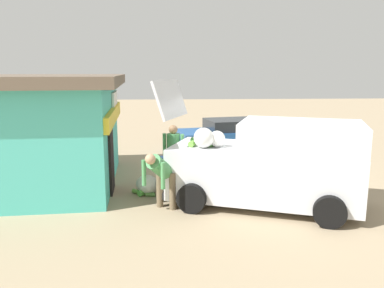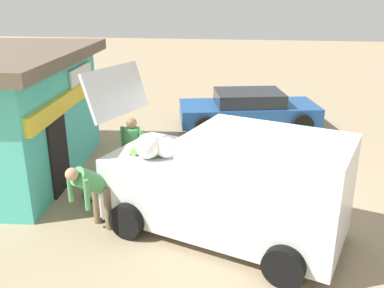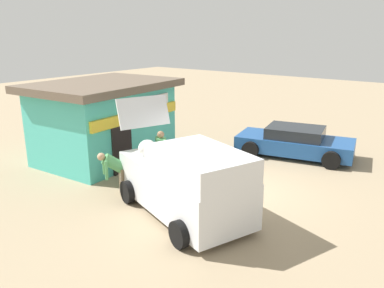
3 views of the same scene
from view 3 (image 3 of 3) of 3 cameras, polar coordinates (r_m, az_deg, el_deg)
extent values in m
plane|color=#9E896B|center=(11.94, 5.64, -6.64)|extent=(60.00, 60.00, 0.00)
cube|color=#4CC6B7|center=(14.75, -12.76, 2.87)|extent=(4.76, 3.48, 2.62)
cube|color=yellow|center=(13.53, -7.99, 4.20)|extent=(4.32, 0.42, 0.36)
cube|color=black|center=(13.16, -10.28, -0.01)|extent=(0.90, 0.12, 2.00)
cube|color=white|center=(14.24, -5.45, 5.97)|extent=(1.50, 0.16, 0.60)
cube|color=brown|center=(14.50, -13.12, 8.43)|extent=(5.38, 4.10, 0.26)
cube|color=silver|center=(10.12, -1.33, -6.32)|extent=(3.07, 4.47, 1.14)
cube|color=silver|center=(9.20, 1.19, -2.86)|extent=(2.47, 2.97, 0.61)
cube|color=black|center=(8.29, 5.96, -5.38)|extent=(1.44, 0.59, 0.46)
cube|color=silver|center=(11.50, -7.15, 4.72)|extent=(1.62, 0.86, 0.88)
ellipsoid|color=silver|center=(10.62, -5.13, -0.96)|extent=(0.44, 0.37, 0.37)
ellipsoid|color=silver|center=(10.76, -6.62, -0.55)|extent=(0.53, 0.45, 0.45)
cylinder|color=#54AA41|center=(10.73, -5.47, -1.38)|extent=(0.24, 0.31, 0.15)
cylinder|color=#4E9B42|center=(11.27, -5.32, -0.56)|extent=(0.27, 0.23, 0.13)
cylinder|color=#66AE40|center=(11.12, -3.14, -0.80)|extent=(0.24, 0.28, 0.12)
cylinder|color=#6DB642|center=(11.06, -7.04, -0.94)|extent=(0.24, 0.21, 0.14)
cube|color=black|center=(12.01, -6.58, -5.21)|extent=(1.61, 0.65, 0.16)
cube|color=red|center=(11.56, -9.76, -3.31)|extent=(0.15, 0.10, 0.20)
cube|color=red|center=(12.13, -3.77, -2.16)|extent=(0.15, 0.10, 0.20)
cylinder|color=black|center=(8.79, -1.85, -13.14)|extent=(0.42, 0.67, 0.64)
cylinder|color=black|center=(9.80, 7.92, -10.03)|extent=(0.42, 0.67, 0.64)
cylinder|color=black|center=(11.04, -9.43, -6.98)|extent=(0.42, 0.67, 0.64)
cylinder|color=black|center=(11.85, -0.92, -5.07)|extent=(0.42, 0.67, 0.64)
cube|color=#1E4C8C|center=(15.33, 14.86, -0.08)|extent=(2.62, 4.55, 0.56)
cube|color=#1E2328|center=(15.20, 14.99, 1.68)|extent=(1.95, 2.33, 0.41)
cylinder|color=black|center=(16.56, 10.50, 0.92)|extent=(0.35, 0.67, 0.64)
cylinder|color=black|center=(14.78, 8.59, -0.86)|extent=(0.35, 0.67, 0.64)
cylinder|color=black|center=(16.12, 20.53, -0.29)|extent=(0.35, 0.67, 0.64)
cylinder|color=black|center=(14.29, 19.82, -2.28)|extent=(0.35, 0.67, 0.64)
cylinder|color=navy|center=(12.59, -4.91, -3.35)|extent=(0.15, 0.15, 0.83)
cylinder|color=navy|center=(12.31, -4.15, -3.80)|extent=(0.15, 0.15, 0.83)
cylinder|color=#4C9959|center=(12.23, -4.61, -0.45)|extent=(0.43, 0.43, 0.59)
sphere|color=#8C6647|center=(12.12, -4.65, 1.40)|extent=(0.23, 0.23, 0.23)
cylinder|color=#4C9959|center=(12.42, -5.15, -0.12)|extent=(0.09, 0.09, 0.56)
cylinder|color=#4C9959|center=(12.02, -4.06, -0.66)|extent=(0.09, 0.09, 0.56)
cylinder|color=#726047|center=(11.42, -10.03, -5.68)|extent=(0.15, 0.15, 0.83)
cylinder|color=#726047|center=(11.73, -10.34, -5.09)|extent=(0.15, 0.15, 0.83)
cylinder|color=#4C9959|center=(11.34, -11.52, -2.79)|extent=(0.75, 0.65, 0.62)
sphere|color=tan|center=(11.22, -13.25, -1.84)|extent=(0.22, 0.22, 0.22)
cylinder|color=#4C9959|center=(11.12, -12.50, -3.83)|extent=(0.09, 0.09, 0.56)
cylinder|color=#4C9959|center=(11.57, -12.85, -3.05)|extent=(0.09, 0.09, 0.56)
ellipsoid|color=silver|center=(12.64, -8.07, -4.28)|extent=(0.86, 0.78, 0.46)
cylinder|color=#5BAE43|center=(12.88, -7.23, -4.61)|extent=(0.24, 0.27, 0.14)
cylinder|color=#5CB146|center=(12.66, -8.75, -5.04)|extent=(0.34, 0.33, 0.14)
cylinder|color=#5B8E41|center=(12.47, -8.64, -5.47)|extent=(0.14, 0.24, 0.10)
cylinder|color=#65A03D|center=(12.84, -8.93, -4.82)|extent=(0.28, 0.31, 0.11)
cylinder|color=blue|center=(14.42, 0.51, -1.80)|extent=(0.30, 0.30, 0.31)
camera|label=1|loc=(8.13, -58.16, -3.10)|focal=36.15mm
camera|label=2|loc=(5.52, -46.57, 5.60)|focal=39.67mm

